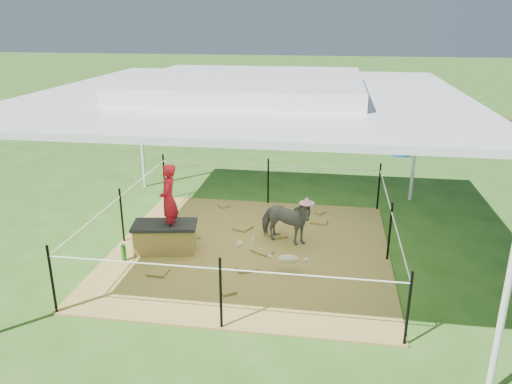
# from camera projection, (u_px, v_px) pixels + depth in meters

# --- Properties ---
(ground) EXTENTS (90.00, 90.00, 0.00)m
(ground) POSITION_uv_depth(u_px,v_px,m) (251.00, 251.00, 8.43)
(ground) COLOR #2D5919
(ground) RESTS_ON ground
(hay_patch) EXTENTS (4.60, 4.60, 0.03)m
(hay_patch) POSITION_uv_depth(u_px,v_px,m) (251.00, 250.00, 8.43)
(hay_patch) COLOR brown
(hay_patch) RESTS_ON ground
(canopy_tent) EXTENTS (6.30, 6.30, 2.90)m
(canopy_tent) POSITION_uv_depth(u_px,v_px,m) (250.00, 90.00, 7.54)
(canopy_tent) COLOR silver
(canopy_tent) RESTS_ON ground
(rope_fence) EXTENTS (4.54, 4.54, 1.00)m
(rope_fence) POSITION_uv_depth(u_px,v_px,m) (250.00, 216.00, 8.22)
(rope_fence) COLOR black
(rope_fence) RESTS_ON ground
(straw_bale) EXTENTS (1.05, 0.65, 0.44)m
(straw_bale) POSITION_uv_depth(u_px,v_px,m) (165.00, 239.00, 8.31)
(straw_bale) COLOR #A4893B
(straw_bale) RESTS_ON hay_patch
(dark_cloth) EXTENTS (1.12, 0.72, 0.05)m
(dark_cloth) POSITION_uv_depth(u_px,v_px,m) (164.00, 225.00, 8.23)
(dark_cloth) COLOR black
(dark_cloth) RESTS_ON straw_bale
(woman) EXTENTS (0.35, 0.47, 1.18)m
(woman) POSITION_uv_depth(u_px,v_px,m) (168.00, 193.00, 8.03)
(woman) COLOR red
(woman) RESTS_ON straw_bale
(green_bottle) EXTENTS (0.09, 0.09, 0.27)m
(green_bottle) POSITION_uv_depth(u_px,v_px,m) (124.00, 253.00, 8.00)
(green_bottle) COLOR #176A18
(green_bottle) RESTS_ON hay_patch
(pony) EXTENTS (1.05, 0.69, 0.82)m
(pony) POSITION_uv_depth(u_px,v_px,m) (285.00, 221.00, 8.52)
(pony) COLOR #515157
(pony) RESTS_ON hay_patch
(pink_hat) EXTENTS (0.25, 0.25, 0.12)m
(pink_hat) POSITION_uv_depth(u_px,v_px,m) (286.00, 195.00, 8.37)
(pink_hat) COLOR pink
(pink_hat) RESTS_ON pony
(foal) EXTENTS (0.94, 0.58, 0.49)m
(foal) POSITION_uv_depth(u_px,v_px,m) (288.00, 257.00, 7.60)
(foal) COLOR beige
(foal) RESTS_ON hay_patch
(trash_barrel) EXTENTS (0.71, 0.71, 0.87)m
(trash_barrel) POSITION_uv_depth(u_px,v_px,m) (402.00, 140.00, 14.13)
(trash_barrel) COLOR #183BB6
(trash_barrel) RESTS_ON ground
(picnic_table_near) EXTENTS (1.91, 1.78, 0.65)m
(picnic_table_near) POSITION_uv_depth(u_px,v_px,m) (339.00, 135.00, 15.29)
(picnic_table_near) COLOR #51351B
(picnic_table_near) RESTS_ON ground
(picnic_table_far) EXTENTS (2.03, 1.59, 0.77)m
(picnic_table_far) POSITION_uv_depth(u_px,v_px,m) (477.00, 130.00, 15.62)
(picnic_table_far) COLOR #51311B
(picnic_table_far) RESTS_ON ground
(distant_person) EXTENTS (0.59, 0.48, 1.13)m
(distant_person) POSITION_uv_depth(u_px,v_px,m) (369.00, 127.00, 15.12)
(distant_person) COLOR #3074B7
(distant_person) RESTS_ON ground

